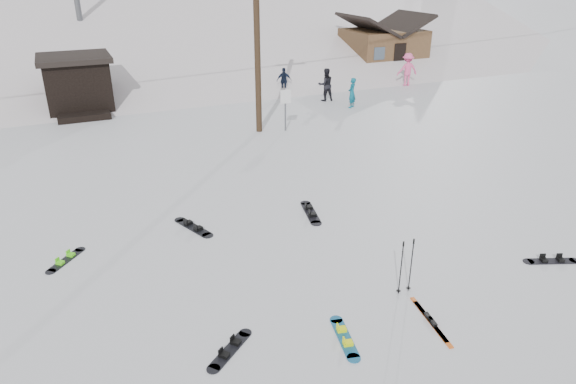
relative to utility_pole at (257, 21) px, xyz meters
name	(u,v)px	position (x,y,z in m)	size (l,w,h in m)	color
ground	(412,331)	(-2.00, -14.00, -4.68)	(200.00, 200.00, 0.00)	silver
ski_slope	(123,135)	(-2.00, 41.00, -16.68)	(60.00, 75.00, 45.00)	silver
ridge_right	(412,104)	(36.00, 36.00, -15.68)	(34.00, 85.00, 36.00)	silver
treeline_right	(449,28)	(34.00, 28.00, -4.68)	(20.00, 60.00, 10.00)	black
treeline_crest	(87,9)	(-2.00, 72.00, -4.68)	(50.00, 6.00, 10.00)	black
utility_pole	(257,21)	(0.00, 0.00, 0.00)	(2.00, 0.26, 9.00)	#3A2819
trail_sign	(286,103)	(1.10, -0.42, -3.41)	(0.50, 0.09, 1.85)	#595B60
lift_hut	(78,84)	(-7.00, 6.94, -3.32)	(3.40, 4.10, 2.75)	black
cabin	(383,48)	(13.00, 10.00, -3.20)	(5.39, 4.40, 3.77)	brown
hero_snowboard	(345,337)	(-3.38, -13.63, -4.65)	(0.51, 1.41, 0.10)	#176395
hero_skis	(431,321)	(-1.47, -13.89, -4.66)	(0.39, 1.70, 0.09)	#C45014
ski_poles	(406,266)	(-1.35, -12.77, -3.99)	(0.37, 0.10, 1.35)	black
board_scatter_a	(230,350)	(-5.59, -13.04, -4.66)	(1.14, 0.98, 0.10)	black
board_scatter_b	(193,227)	(-4.98, -7.79, -4.65)	(0.80, 1.55, 0.11)	black
board_scatter_c	(66,260)	(-8.37, -8.20, -4.66)	(0.98, 1.08, 0.09)	black
board_scatter_d	(552,261)	(2.83, -13.21, -4.65)	(1.37, 0.71, 0.10)	black
board_scatter_f	(311,212)	(-1.52, -8.30, -4.65)	(0.62, 1.66, 0.12)	black
skier_teal	(352,93)	(5.83, 1.89, -3.91)	(0.56, 0.37, 1.53)	#0B5D74
skier_dark	(326,85)	(5.27, 3.73, -3.81)	(0.85, 0.66, 1.74)	black
skier_pink	(407,69)	(11.54, 5.07, -3.71)	(1.25, 0.72, 1.94)	#F35593
skier_navy	(284,81)	(3.90, 6.21, -3.95)	(0.85, 0.35, 1.45)	#18233D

